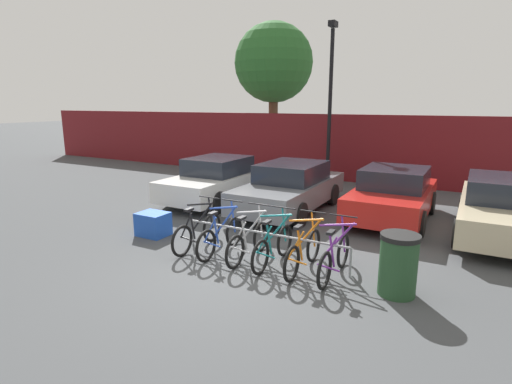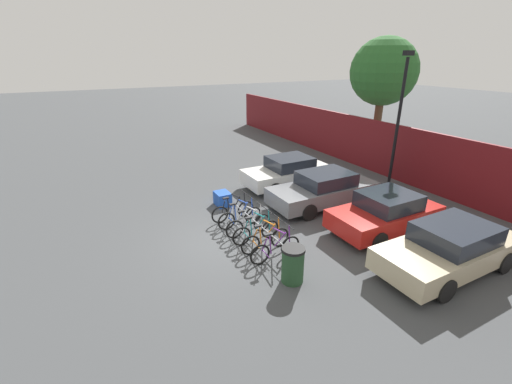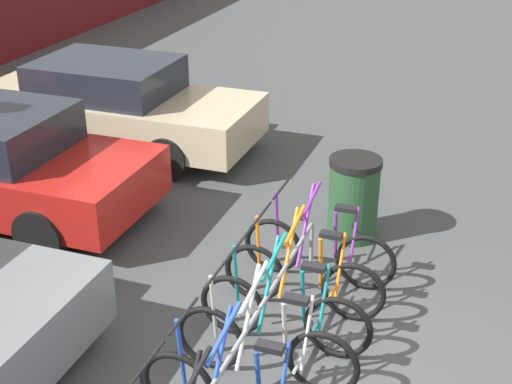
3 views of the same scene
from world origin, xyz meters
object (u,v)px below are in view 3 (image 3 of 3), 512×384
(bicycle_purple, at_px, (318,250))
(bicycle_silver, at_px, (265,346))
(bicycle_teal, at_px, (284,312))
(trash_bin, at_px, (354,198))
(car_red, at_px, (0,163))
(car_beige, at_px, (114,105))
(bicycle_orange, at_px, (303,278))
(bike_rack, at_px, (259,317))

(bicycle_purple, bearing_deg, bicycle_silver, -176.42)
(bicycle_teal, relative_size, trash_bin, 1.66)
(trash_bin, bearing_deg, bicycle_silver, 177.47)
(car_red, bearing_deg, bicycle_teal, -108.36)
(car_beige, bearing_deg, bicycle_orange, -129.02)
(bicycle_orange, relative_size, car_beige, 0.38)
(car_red, bearing_deg, car_beige, -4.39)
(trash_bin, bearing_deg, car_beige, 69.11)
(car_red, height_order, trash_bin, car_red)
(bicycle_silver, relative_size, car_beige, 0.38)
(bicycle_purple, bearing_deg, car_beige, 60.01)
(bicycle_teal, distance_m, bicycle_orange, 0.63)
(bicycle_purple, xyz_separation_m, car_red, (0.20, 4.28, 0.31))
(bicycle_teal, bearing_deg, bicycle_silver, 176.12)
(bike_rack, relative_size, bicycle_orange, 2.09)
(bike_rack, xyz_separation_m, bicycle_silver, (-0.25, -0.15, -0.11))
(bicycle_purple, bearing_deg, bicycle_teal, -176.42)
(bicycle_teal, bearing_deg, bicycle_purple, -3.88)
(bicycle_purple, bearing_deg, trash_bin, -2.98)
(car_beige, bearing_deg, bicycle_purple, -123.57)
(car_beige, bearing_deg, bike_rack, -137.04)
(bicycle_silver, relative_size, bicycle_teal, 1.00)
(bike_rack, relative_size, trash_bin, 3.47)
(bike_rack, bearing_deg, bicycle_silver, -149.20)
(bicycle_silver, relative_size, bicycle_orange, 1.00)
(bicycle_silver, bearing_deg, car_red, 62.43)
(bicycle_teal, xyz_separation_m, bicycle_orange, (0.63, 0.00, 0.00))
(bicycle_orange, bearing_deg, trash_bin, -3.86)
(bicycle_silver, height_order, car_beige, car_beige)
(bicycle_silver, distance_m, car_beige, 6.07)
(bike_rack, distance_m, trash_bin, 2.63)
(car_red, bearing_deg, bike_rack, -112.52)
(bicycle_orange, height_order, trash_bin, bicycle_orange)
(bicycle_teal, relative_size, bicycle_purple, 1.00)
(bicycle_silver, distance_m, bicycle_teal, 0.54)
(bicycle_silver, relative_size, trash_bin, 1.66)
(bike_rack, relative_size, bicycle_silver, 2.09)
(car_red, bearing_deg, bicycle_purple, -92.62)
(bike_rack, height_order, trash_bin, trash_bin)
(bicycle_teal, bearing_deg, car_beige, 42.19)
(bicycle_silver, bearing_deg, bicycle_purple, -2.93)
(bicycle_silver, bearing_deg, bike_rack, 27.86)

